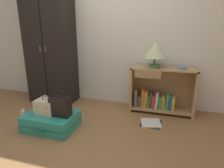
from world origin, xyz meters
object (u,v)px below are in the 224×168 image
at_px(handbag, 60,106).
at_px(bottle, 24,116).
at_px(table_lamp, 155,51).
at_px(train_case, 46,106).
at_px(suitcase_large, 51,121).
at_px(bowl, 182,68).
at_px(open_book_on_floor, 151,123).
at_px(bookshelf, 160,91).
at_px(wardrobe, 51,48).

xyz_separation_m(handbag, bottle, (-0.66, 0.04, -0.25)).
distance_m(table_lamp, train_case, 1.81).
relative_size(train_case, handbag, 0.74).
bearing_deg(suitcase_large, train_case, -179.36).
bearing_deg(train_case, bowl, 29.18).
height_order(table_lamp, open_book_on_floor, table_lamp).
bearing_deg(bottle, bookshelf, 27.66).
distance_m(table_lamp, open_book_on_floor, 1.11).
height_order(wardrobe, handbag, wardrobe).
relative_size(suitcase_large, open_book_on_floor, 2.10).
height_order(suitcase_large, open_book_on_floor, suitcase_large).
xyz_separation_m(bookshelf, open_book_on_floor, (-0.08, -0.50, -0.34)).
xyz_separation_m(bookshelf, table_lamp, (-0.11, -0.04, 0.67)).
height_order(bowl, suitcase_large, bowl).
height_order(bowl, open_book_on_floor, bowl).
bearing_deg(bookshelf, bowl, -5.33).
xyz_separation_m(bookshelf, bowl, (0.31, -0.03, 0.42)).
bearing_deg(suitcase_large, wardrobe, 120.05).
bearing_deg(suitcase_large, bookshelf, 35.88).
distance_m(suitcase_large, open_book_on_floor, 1.43).
xyz_separation_m(train_case, handbag, (0.23, -0.01, 0.04)).
relative_size(table_lamp, open_book_on_floor, 1.23).
bearing_deg(wardrobe, bottle, -85.49).
bearing_deg(bowl, suitcase_large, -149.99).
relative_size(bookshelf, train_case, 3.79).
bearing_deg(bookshelf, train_case, -145.23).
distance_m(suitcase_large, handbag, 0.30).
xyz_separation_m(bookshelf, train_case, (-1.47, -1.02, -0.03)).
distance_m(train_case, handbag, 0.23).
relative_size(bowl, handbag, 0.36).
height_order(handbag, open_book_on_floor, handbag).
relative_size(bookshelf, open_book_on_floor, 3.09).
bearing_deg(bottle, open_book_on_floor, 15.29).
height_order(bottle, open_book_on_floor, bottle).
distance_m(handbag, open_book_on_floor, 1.32).
bearing_deg(handbag, table_lamp, 41.34).
bearing_deg(wardrobe, train_case, -62.70).
bearing_deg(wardrobe, handbag, -53.31).
relative_size(suitcase_large, bottle, 3.18).
bearing_deg(bookshelf, table_lamp, -160.81).
height_order(bookshelf, bottle, bookshelf).
xyz_separation_m(bookshelf, handbag, (-1.24, -1.03, 0.01)).
relative_size(bookshelf, table_lamp, 2.51).
relative_size(wardrobe, table_lamp, 4.99).
xyz_separation_m(table_lamp, bowl, (0.42, 0.01, -0.25)).
relative_size(bowl, bottle, 0.61).
distance_m(bookshelf, suitcase_large, 1.76).
bearing_deg(wardrobe, bookshelf, 1.36).
distance_m(wardrobe, table_lamp, 1.86).
distance_m(bookshelf, bowl, 0.52).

